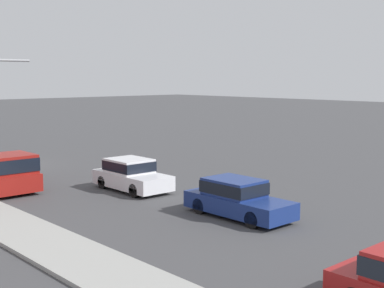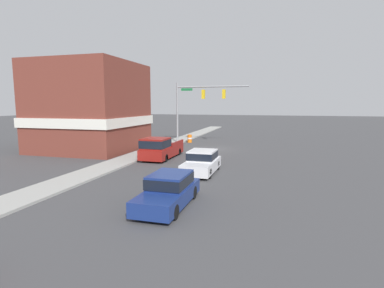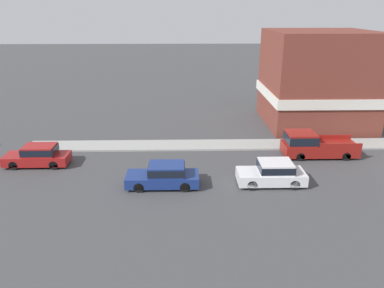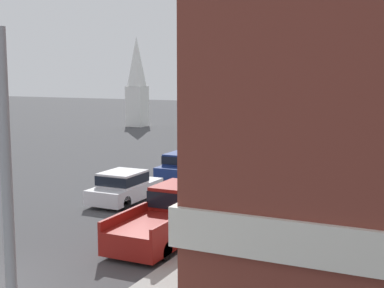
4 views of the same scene
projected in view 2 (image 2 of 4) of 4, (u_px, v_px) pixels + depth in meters
name	position (u px, v px, depth m)	size (l,w,h in m)	color
ground_plane	(213.00, 149.00, 32.09)	(200.00, 200.00, 0.00)	#424244
sidewalk_curb	(163.00, 146.00, 33.64)	(2.40, 60.00, 0.14)	#9E9E99
near_signal_assembly	(199.00, 99.00, 35.35)	(8.62, 0.49, 7.29)	gray
car_lead	(202.00, 161.00, 20.87)	(1.93, 4.39, 1.57)	black
car_second_ahead	(169.00, 189.00, 14.08)	(1.84, 4.68, 1.54)	black
pickup_truck_parked	(160.00, 148.00, 26.16)	(2.15, 5.65, 1.94)	black
construction_barrel	(190.00, 139.00, 37.38)	(0.57, 0.57, 0.98)	orange
corner_brick_building	(90.00, 108.00, 30.95)	(9.72, 9.77, 8.95)	brown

